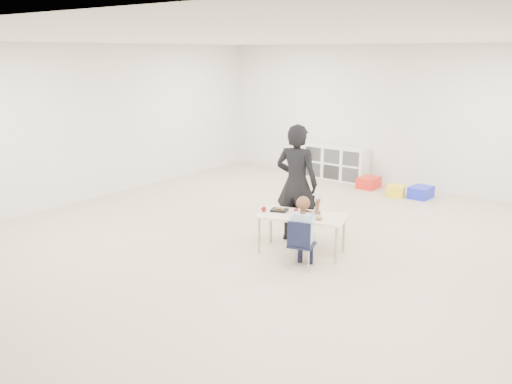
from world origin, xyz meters
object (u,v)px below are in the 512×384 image
Objects in this scene: cubby_shelf at (336,163)px; adult at (297,183)px; table at (302,234)px; child at (302,230)px; chair_near at (302,244)px.

adult is at bearing -68.71° from cubby_shelf.
cubby_shelf is (-1.82, 4.16, 0.08)m from table.
child reaches higher than cubby_shelf.
child reaches higher than table.
table is 0.54m from chair_near.
table is 1.27× the size of child.
child is (0.00, 0.00, 0.19)m from chair_near.
adult is (1.47, -3.77, 0.49)m from cubby_shelf.
chair_near is at bearing 115.51° from adult.
cubby_shelf is at bearing 98.08° from child.
adult is at bearing 110.91° from child.
chair_near is at bearing -73.69° from table.
table is 0.92× the size of cubby_shelf.
table is 0.76× the size of adult.
adult reaches higher than table.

